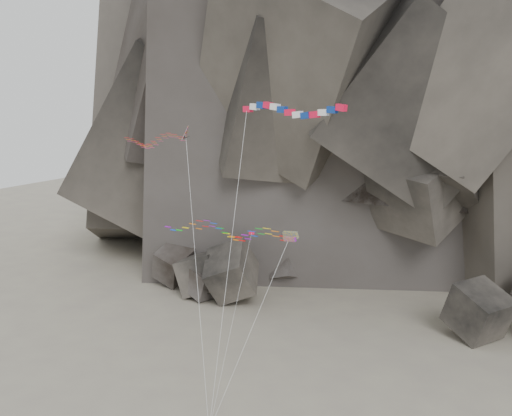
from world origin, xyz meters
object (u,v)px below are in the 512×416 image
at_px(delta_kite, 151,140).
at_px(pennant_kite, 242,275).
at_px(parafoil_kite, 220,229).
at_px(banner_kite, 290,111).

bearing_deg(delta_kite, pennant_kite, -24.92).
bearing_deg(parafoil_kite, banner_kite, 13.80).
bearing_deg(pennant_kite, parafoil_kite, 155.83).
bearing_deg(pennant_kite, banner_kite, -20.73).
distance_m(delta_kite, parafoil_kite, 11.92).
relative_size(parafoil_kite, pennant_kite, 1.08).
bearing_deg(banner_kite, pennant_kite, -164.23).
xyz_separation_m(banner_kite, pennant_kite, (-4.55, -0.08, -14.79)).
height_order(parafoil_kite, pennant_kite, parafoil_kite).
bearing_deg(parafoil_kite, pennant_kite, 11.51).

